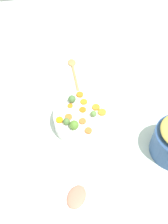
{
  "coord_description": "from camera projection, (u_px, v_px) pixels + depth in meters",
  "views": [
    {
      "loc": [
        0.16,
        0.75,
        1.09
      ],
      "look_at": [
        0.03,
        0.01,
        0.11
      ],
      "focal_mm": 42.29,
      "sensor_mm": 36.0,
      "label": 1
    }
  ],
  "objects": [
    {
      "name": "tabletop",
      "position": [
        90.0,
        121.0,
        1.32
      ],
      "size": [
        2.4,
        2.4,
        0.02
      ],
      "primitive_type": "cube",
      "color": "silver",
      "rests_on": "ground"
    },
    {
      "name": "serving_bowl_carrots",
      "position": [
        84.0,
        118.0,
        1.27
      ],
      "size": [
        0.29,
        0.29,
        0.08
      ],
      "primitive_type": "cylinder",
      "color": "white",
      "rests_on": "tabletop"
    },
    {
      "name": "carrot_slice_0",
      "position": [
        102.0,
        112.0,
        1.24
      ],
      "size": [
        0.04,
        0.04,
        0.01
      ],
      "primitive_type": "cylinder",
      "rotation": [
        0.0,
        0.0,
        3.28
      ],
      "color": "orange",
      "rests_on": "serving_bowl_carrots"
    },
    {
      "name": "carrot_slice_1",
      "position": [
        69.0,
        117.0,
        1.22
      ],
      "size": [
        0.05,
        0.05,
        0.01
      ],
      "primitive_type": "cylinder",
      "rotation": [
        0.0,
        0.0,
        0.98
      ],
      "color": "orange",
      "rests_on": "serving_bowl_carrots"
    },
    {
      "name": "carrot_slice_2",
      "position": [
        70.0,
        106.0,
        1.26
      ],
      "size": [
        0.03,
        0.03,
        0.01
      ],
      "primitive_type": "cylinder",
      "rotation": [
        0.0,
        0.0,
        5.97
      ],
      "color": "orange",
      "rests_on": "serving_bowl_carrots"
    },
    {
      "name": "carrot_slice_3",
      "position": [
        84.0,
        102.0,
        1.28
      ],
      "size": [
        0.04,
        0.04,
        0.01
      ],
      "primitive_type": "cylinder",
      "rotation": [
        0.0,
        0.0,
        1.42
      ],
      "color": "orange",
      "rests_on": "serving_bowl_carrots"
    },
    {
      "name": "carrot_slice_4",
      "position": [
        83.0,
        110.0,
        1.25
      ],
      "size": [
        0.05,
        0.05,
        0.01
      ],
      "primitive_type": "cylinder",
      "rotation": [
        0.0,
        0.0,
        5.48
      ],
      "color": "orange",
      "rests_on": "serving_bowl_carrots"
    },
    {
      "name": "carrot_slice_5",
      "position": [
        80.0,
        95.0,
        1.3
      ],
      "size": [
        0.04,
        0.04,
        0.01
      ],
      "primitive_type": "cylinder",
      "rotation": [
        0.0,
        0.0,
        3.16
      ],
      "color": "orange",
      "rests_on": "serving_bowl_carrots"
    },
    {
      "name": "carrot_slice_6",
      "position": [
        83.0,
        121.0,
        1.21
      ],
      "size": [
        0.04,
        0.04,
        0.01
      ],
      "primitive_type": "cylinder",
      "rotation": [
        0.0,
        0.0,
        0.42
      ],
      "color": "orange",
      "rests_on": "serving_bowl_carrots"
    },
    {
      "name": "carrot_slice_7",
      "position": [
        88.0,
        131.0,
        1.17
      ],
      "size": [
        0.04,
        0.04,
        0.01
      ],
      "primitive_type": "cylinder",
      "rotation": [
        0.0,
        0.0,
        2.67
      ],
      "color": "orange",
      "rests_on": "serving_bowl_carrots"
    },
    {
      "name": "carrot_slice_8",
      "position": [
        96.0,
        107.0,
        1.26
      ],
      "size": [
        0.05,
        0.05,
        0.01
      ],
      "primitive_type": "cylinder",
      "rotation": [
        0.0,
        0.0,
        0.56
      ],
      "color": "orange",
      "rests_on": "serving_bowl_carrots"
    },
    {
      "name": "carrot_slice_9",
      "position": [
        60.0,
        120.0,
        1.21
      ],
      "size": [
        0.04,
        0.04,
        0.01
      ],
      "primitive_type": "cylinder",
      "rotation": [
        0.0,
        0.0,
        0.27
      ],
      "color": "orange",
      "rests_on": "serving_bowl_carrots"
    },
    {
      "name": "brussels_sprout_0",
      "position": [
        74.0,
        125.0,
        1.17
      ],
      "size": [
        0.04,
        0.04,
        0.04
      ],
      "primitive_type": "sphere",
      "color": "#527F2C",
      "rests_on": "serving_bowl_carrots"
    },
    {
      "name": "brussels_sprout_1",
      "position": [
        67.0,
        121.0,
        1.19
      ],
      "size": [
        0.03,
        0.03,
        0.03
      ],
      "primitive_type": "sphere",
      "color": "#4F7239",
      "rests_on": "serving_bowl_carrots"
    },
    {
      "name": "brussels_sprout_2",
      "position": [
        72.0,
        99.0,
        1.27
      ],
      "size": [
        0.04,
        0.04,
        0.04
      ],
      "primitive_type": "sphere",
      "color": "#48703B",
      "rests_on": "serving_bowl_carrots"
    },
    {
      "name": "brussels_sprout_3",
      "position": [
        93.0,
        114.0,
        1.22
      ],
      "size": [
        0.03,
        0.03,
        0.03
      ],
      "primitive_type": "sphere",
      "color": "#5D8441",
      "rests_on": "serving_bowl_carrots"
    },
    {
      "name": "wooden_spoon",
      "position": [
        73.0,
        70.0,
        1.53
      ],
      "size": [
        0.05,
        0.3,
        0.01
      ],
      "color": "#B9834E",
      "rests_on": "tabletop"
    },
    {
      "name": "ham_plate",
      "position": [
        78.0,
        202.0,
        1.06
      ],
      "size": [
        0.22,
        0.22,
        0.01
      ],
      "primitive_type": "cylinder",
      "color": "white",
      "rests_on": "tabletop"
    },
    {
      "name": "ham_slice_main",
      "position": [
        77.0,
        197.0,
        1.06
      ],
      "size": [
        0.12,
        0.13,
        0.02
      ],
      "primitive_type": "ellipsoid",
      "rotation": [
        0.0,
        0.0,
        4.17
      ],
      "color": "#D0745D",
      "rests_on": "ham_plate"
    }
  ]
}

